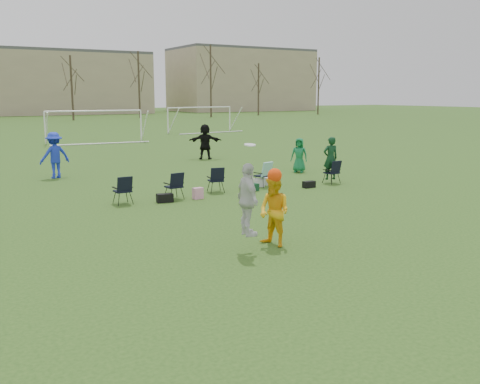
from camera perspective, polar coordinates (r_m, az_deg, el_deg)
ground at (r=12.48m, az=7.23°, el=-6.81°), size 260.00×260.00×0.00m
fielder_blue at (r=25.00m, az=-19.17°, el=3.73°), size 1.42×0.97×2.04m
fielder_green_far at (r=25.61m, az=6.33°, el=3.93°), size 0.91×0.94×1.63m
fielder_black at (r=30.66m, az=-3.74°, el=5.38°), size 1.91×1.44×2.01m
center_contest at (r=12.69m, az=2.54°, el=-1.49°), size 1.61×1.26×2.57m
sideline_setup at (r=20.63m, az=1.13°, el=1.74°), size 9.57×1.66×1.94m
goal_mid at (r=42.96m, az=-15.26°, el=7.71°), size 7.40×0.63×2.46m
goal_right at (r=52.87m, az=-4.28°, el=8.48°), size 7.35×1.14×2.46m
building_row at (r=106.36m, az=-23.28°, el=10.82°), size 126.00×16.00×13.00m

